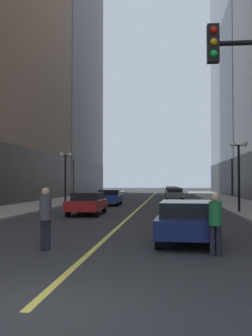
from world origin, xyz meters
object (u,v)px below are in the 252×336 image
(car_red, at_px, (87,203))
(street_lamp_right_mid, at_px, (239,160))
(pedestrian_in_green_parka, at_px, (215,220))
(street_lamp_left_far, at_px, (65,166))
(car_white, at_px, (173,192))
(car_black, at_px, (172,190))
(car_grey, at_px, (175,193))
(pedestrian_with_orange_bag, at_px, (45,214))
(car_blue, at_px, (110,197))
(car_navy, at_px, (187,220))

(car_red, bearing_deg, street_lamp_right_mid, 7.32)
(pedestrian_in_green_parka, bearing_deg, street_lamp_left_far, 113.50)
(car_white, distance_m, street_lamp_left_far, 20.75)
(car_black, xyz_separation_m, street_lamp_left_far, (-9.14, -27.28, 2.54))
(pedestrian_in_green_parka, height_order, street_lamp_left_far, street_lamp_left_far)
(car_red, bearing_deg, car_grey, 74.83)
(car_red, bearing_deg, pedestrian_with_orange_bag, -84.09)
(car_blue, height_order, street_lamp_right_mid, street_lamp_right_mid)
(car_blue, bearing_deg, car_red, -89.56)
(car_navy, relative_size, car_red, 1.04)
(pedestrian_with_orange_bag, relative_size, pedestrian_in_green_parka, 1.09)
(pedestrian_with_orange_bag, bearing_deg, car_blue, 93.51)
(car_navy, bearing_deg, car_grey, 89.71)
(car_blue, xyz_separation_m, street_lamp_right_mid, (9.10, -8.74, 2.54))
(car_navy, height_order, car_grey, same)
(car_navy, bearing_deg, car_red, 116.90)
(pedestrian_in_green_parka, bearing_deg, car_black, 90.72)
(street_lamp_right_mid, bearing_deg, car_red, -172.68)
(street_lamp_right_mid, bearing_deg, car_black, 95.87)
(pedestrian_in_green_parka, xyz_separation_m, street_lamp_left_far, (-9.76, 22.46, 2.31))
(car_navy, height_order, street_lamp_left_far, street_lamp_left_far)
(car_blue, distance_m, car_white, 18.86)
(car_white, relative_size, car_black, 0.91)
(car_navy, height_order, pedestrian_in_green_parka, pedestrian_in_green_parka)
(car_red, distance_m, street_lamp_left_far, 10.55)
(car_navy, relative_size, car_black, 0.99)
(car_blue, xyz_separation_m, pedestrian_in_green_parka, (6.06, -22.84, 0.23))
(pedestrian_in_green_parka, distance_m, street_lamp_left_far, 24.60)
(car_white, distance_m, car_black, 8.88)
(car_red, height_order, pedestrian_in_green_parka, pedestrian_in_green_parka)
(pedestrian_with_orange_bag, bearing_deg, car_red, 95.91)
(car_red, height_order, car_white, same)
(car_black, distance_m, street_lamp_left_far, 28.88)
(car_blue, height_order, pedestrian_with_orange_bag, pedestrian_with_orange_bag)
(street_lamp_right_mid, bearing_deg, pedestrian_in_green_parka, -102.15)
(car_blue, distance_m, pedestrian_in_green_parka, 23.63)
(car_grey, relative_size, street_lamp_right_mid, 0.91)
(car_black, height_order, pedestrian_in_green_parka, pedestrian_in_green_parka)
(car_blue, relative_size, car_grey, 1.16)
(car_grey, xyz_separation_m, street_lamp_left_far, (-9.28, -10.79, 2.54))
(car_red, xyz_separation_m, car_grey, (5.51, 20.30, -0.00))
(car_red, height_order, car_black, same)
(car_grey, height_order, car_black, same)
(car_red, relative_size, car_black, 0.95)
(car_grey, distance_m, car_white, 7.61)
(car_red, distance_m, car_blue, 9.90)
(car_grey, bearing_deg, pedestrian_with_orange_bag, -97.28)
(car_navy, distance_m, pedestrian_in_green_parka, 2.49)
(car_grey, distance_m, pedestrian_with_orange_bag, 33.17)
(pedestrian_in_green_parka, bearing_deg, street_lamp_right_mid, 77.85)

